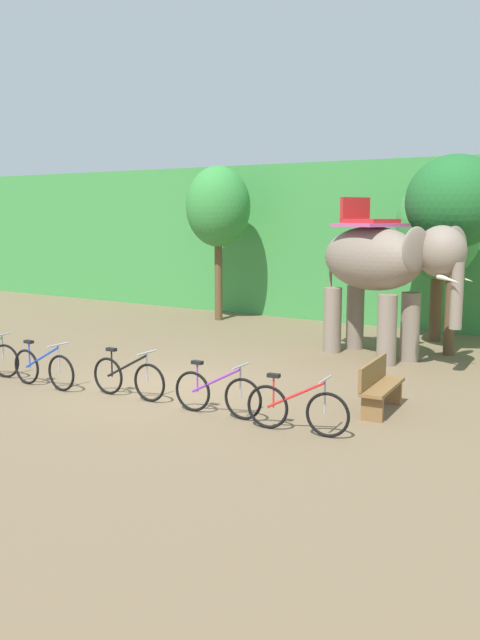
% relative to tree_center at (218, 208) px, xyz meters
% --- Properties ---
extents(ground_plane, '(80.00, 80.00, 0.00)m').
position_rel_tree_center_xyz_m(ground_plane, '(4.21, -7.68, -3.59)').
color(ground_plane, brown).
extents(foliage_hedge, '(36.00, 6.00, 4.99)m').
position_rel_tree_center_xyz_m(foliage_hedge, '(4.21, 4.63, -1.09)').
color(foliage_hedge, '#3D8E42').
rests_on(foliage_hedge, ground).
extents(tree_center, '(2.04, 2.04, 4.89)m').
position_rel_tree_center_xyz_m(tree_center, '(0.00, 0.00, 0.00)').
color(tree_center, brown).
rests_on(tree_center, ground).
extents(tree_right, '(2.24, 2.24, 4.50)m').
position_rel_tree_center_xyz_m(tree_right, '(7.00, 0.17, -0.54)').
color(tree_right, brown).
rests_on(tree_right, ground).
extents(tree_far_left, '(2.31, 2.31, 4.77)m').
position_rel_tree_center_xyz_m(tree_far_left, '(7.87, -1.50, 0.05)').
color(tree_far_left, brown).
rests_on(tree_far_left, ground).
extents(elephant, '(4.20, 2.87, 3.78)m').
position_rel_tree_center_xyz_m(elephant, '(6.65, -2.83, -1.38)').
color(elephant, gray).
rests_on(elephant, ground).
extents(bike_blue, '(1.71, 0.52, 0.92)m').
position_rel_tree_center_xyz_m(bike_blue, '(2.17, -9.06, -3.20)').
color(bike_blue, black).
rests_on(bike_blue, ground).
extents(bike_black, '(1.71, 0.52, 0.92)m').
position_rel_tree_center_xyz_m(bike_black, '(4.09, -8.72, -3.20)').
color(bike_black, black).
rests_on(bike_black, ground).
extents(bike_purple, '(1.71, 0.52, 0.92)m').
position_rel_tree_center_xyz_m(bike_purple, '(6.12, -8.73, -3.20)').
color(bike_purple, black).
rests_on(bike_purple, ground).
extents(bike_red, '(1.70, 0.52, 0.92)m').
position_rel_tree_center_xyz_m(bike_red, '(7.70, -8.81, -3.20)').
color(bike_red, black).
rests_on(bike_red, ground).
extents(wooden_bench, '(0.57, 1.54, 0.89)m').
position_rel_tree_center_xyz_m(wooden_bench, '(8.32, -7.01, -3.11)').
color(wooden_bench, brown).
rests_on(wooden_bench, ground).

